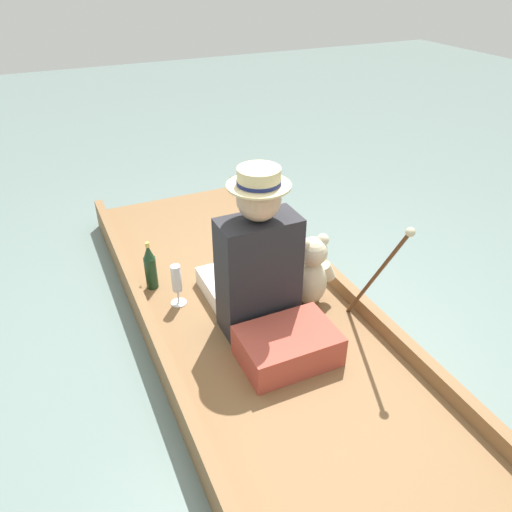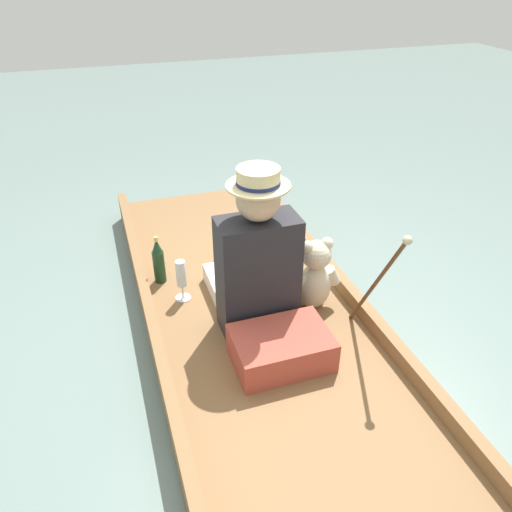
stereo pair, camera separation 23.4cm
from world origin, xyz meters
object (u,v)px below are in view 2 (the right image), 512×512
teddy_bear (315,276)px  champagne_bottle (159,261)px  wine_glass (181,276)px  seated_person (254,265)px  walking_cane (381,276)px

teddy_bear → champagne_bottle: (-0.79, 0.53, -0.06)m
teddy_bear → wine_glass: 0.76m
seated_person → walking_cane: size_ratio=1.25×
wine_glass → champagne_bottle: champagne_bottle is taller
seated_person → walking_cane: (0.51, -0.39, 0.07)m
seated_person → walking_cane: seated_person is taller
seated_person → champagne_bottle: 0.72m
wine_glass → champagne_bottle: bearing=113.3°
seated_person → wine_glass: seated_person is taller
seated_person → wine_glass: size_ratio=3.54×
seated_person → champagne_bottle: (-0.44, 0.53, -0.21)m
teddy_bear → champagne_bottle: size_ratio=1.43×
teddy_bear → wine_glass: size_ratio=1.74×
wine_glass → walking_cane: 1.14m
teddy_bear → champagne_bottle: teddy_bear is taller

